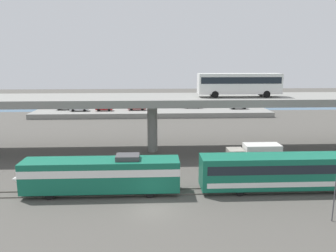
% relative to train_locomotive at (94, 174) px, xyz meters
% --- Properties ---
extents(ground_plane, '(260.00, 260.00, 0.00)m').
position_rel_train_locomotive_xyz_m(ground_plane, '(6.09, -4.00, -2.19)').
color(ground_plane, '#4C4944').
extents(rail_strip_near, '(110.00, 0.12, 0.12)m').
position_rel_train_locomotive_xyz_m(rail_strip_near, '(6.09, -0.74, -2.13)').
color(rail_strip_near, '#59544C').
rests_on(rail_strip_near, ground_plane).
extents(rail_strip_far, '(110.00, 0.12, 0.12)m').
position_rel_train_locomotive_xyz_m(rail_strip_far, '(6.09, 0.74, -2.13)').
color(rail_strip_far, '#59544C').
rests_on(rail_strip_far, ground_plane).
extents(train_locomotive, '(17.19, 3.04, 4.18)m').
position_rel_train_locomotive_xyz_m(train_locomotive, '(0.00, 0.00, 0.00)').
color(train_locomotive, '#14664C').
rests_on(train_locomotive, ground_plane).
extents(train_coach_lead, '(22.32, 3.04, 3.86)m').
position_rel_train_locomotive_xyz_m(train_coach_lead, '(22.31, -0.00, -0.02)').
color(train_coach_lead, '#14664C').
rests_on(train_coach_lead, ground_plane).
extents(highway_overpass, '(96.00, 10.42, 8.43)m').
position_rel_train_locomotive_xyz_m(highway_overpass, '(6.09, 16.00, 5.52)').
color(highway_overpass, gray).
rests_on(highway_overpass, ground_plane).
extents(transit_bus_on_overpass, '(12.00, 2.68, 3.40)m').
position_rel_train_locomotive_xyz_m(transit_bus_on_overpass, '(18.74, 14.67, 8.30)').
color(transit_bus_on_overpass, silver).
rests_on(transit_bus_on_overpass, highway_overpass).
extents(service_truck_west, '(6.80, 2.46, 3.04)m').
position_rel_train_locomotive_xyz_m(service_truck_west, '(19.42, 7.82, -0.55)').
color(service_truck_west, '#9E998C').
rests_on(service_truck_west, ground_plane).
extents(pier_parking_lot, '(59.13, 13.87, 1.24)m').
position_rel_train_locomotive_xyz_m(pier_parking_lot, '(6.09, 51.00, -1.57)').
color(pier_parking_lot, gray).
rests_on(pier_parking_lot, ground_plane).
extents(parked_car_0, '(4.11, 1.89, 1.50)m').
position_rel_train_locomotive_xyz_m(parked_car_0, '(-5.92, 48.78, -0.18)').
color(parked_car_0, maroon).
rests_on(parked_car_0, pier_parking_lot).
extents(parked_car_1, '(4.55, 1.97, 1.50)m').
position_rel_train_locomotive_xyz_m(parked_car_1, '(-12.10, 48.68, -0.18)').
color(parked_car_1, '#B7B7BC').
rests_on(parked_car_1, pier_parking_lot).
extents(parked_car_2, '(4.47, 1.98, 1.50)m').
position_rel_train_locomotive_xyz_m(parked_car_2, '(2.12, 49.64, -0.18)').
color(parked_car_2, maroon).
rests_on(parked_car_2, pier_parking_lot).
extents(parked_car_3, '(4.68, 1.87, 1.50)m').
position_rel_train_locomotive_xyz_m(parked_car_3, '(16.69, 52.49, -0.18)').
color(parked_car_3, '#515459').
rests_on(parked_car_3, pier_parking_lot).
extents(parked_car_4, '(4.57, 1.94, 1.50)m').
position_rel_train_locomotive_xyz_m(parked_car_4, '(28.33, 50.48, -0.18)').
color(parked_car_4, '#B7B7BC').
rests_on(parked_car_4, pier_parking_lot).
extents(parked_car_5, '(4.28, 1.96, 1.50)m').
position_rel_train_locomotive_xyz_m(parked_car_5, '(-16.16, 50.97, -0.18)').
color(parked_car_5, '#515459').
rests_on(parked_car_5, pier_parking_lot).
extents(harbor_water, '(140.00, 36.00, 0.01)m').
position_rel_train_locomotive_xyz_m(harbor_water, '(6.09, 74.00, -2.19)').
color(harbor_water, '#385B7A').
rests_on(harbor_water, ground_plane).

